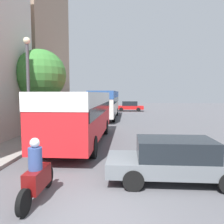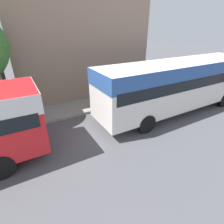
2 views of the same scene
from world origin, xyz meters
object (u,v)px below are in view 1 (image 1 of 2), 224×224
(bus_following, at_px, (106,101))
(motorcycle_behind_lead, at_px, (37,176))
(car_crossing, at_px, (130,106))
(bus_lead, at_px, (81,110))
(pedestrian_near_curb, at_px, (71,112))
(pedestrian_walking_away, at_px, (86,107))
(car_far_curb, at_px, (175,159))

(bus_following, xyz_separation_m, motorcycle_behind_lead, (0.04, -19.52, -1.35))
(motorcycle_behind_lead, relative_size, car_crossing, 0.51)
(bus_lead, xyz_separation_m, pedestrian_near_curb, (-2.90, 8.95, -0.94))
(motorcycle_behind_lead, distance_m, pedestrian_near_curb, 16.08)
(bus_following, xyz_separation_m, pedestrian_walking_away, (-3.45, 6.00, -1.07))
(pedestrian_walking_away, bearing_deg, bus_following, -60.05)
(pedestrian_near_curb, bearing_deg, bus_lead, -72.03)
(bus_following, height_order, car_far_curb, bus_following)
(motorcycle_behind_lead, bearing_deg, car_crossing, 84.50)
(motorcycle_behind_lead, distance_m, car_crossing, 29.72)
(car_crossing, xyz_separation_m, car_far_curb, (1.15, -28.02, -0.07))
(bus_lead, bearing_deg, bus_following, 89.07)
(pedestrian_near_curb, height_order, pedestrian_walking_away, pedestrian_near_curb)
(motorcycle_behind_lead, distance_m, car_far_curb, 4.29)
(bus_lead, height_order, motorcycle_behind_lead, bus_lead)
(bus_following, bearing_deg, pedestrian_walking_away, 119.95)
(bus_following, height_order, motorcycle_behind_lead, bus_following)
(bus_lead, relative_size, motorcycle_behind_lead, 4.15)
(bus_following, xyz_separation_m, car_far_curb, (4.04, -17.96, -1.29))
(bus_lead, bearing_deg, pedestrian_near_curb, 107.97)
(pedestrian_near_curb, bearing_deg, motorcycle_behind_lead, -78.72)
(car_crossing, distance_m, pedestrian_walking_away, 7.53)
(bus_following, relative_size, motorcycle_behind_lead, 4.86)
(bus_lead, bearing_deg, car_crossing, 82.27)
(pedestrian_near_curb, bearing_deg, car_crossing, 66.55)
(pedestrian_near_curb, relative_size, pedestrian_walking_away, 1.04)
(bus_lead, distance_m, pedestrian_near_curb, 9.45)
(pedestrian_walking_away, bearing_deg, pedestrian_near_curb, -87.96)
(bus_following, relative_size, pedestrian_walking_away, 6.88)
(bus_lead, xyz_separation_m, pedestrian_walking_away, (-3.25, 18.69, -0.96))
(bus_following, bearing_deg, pedestrian_near_curb, -129.64)
(bus_lead, distance_m, bus_following, 12.70)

